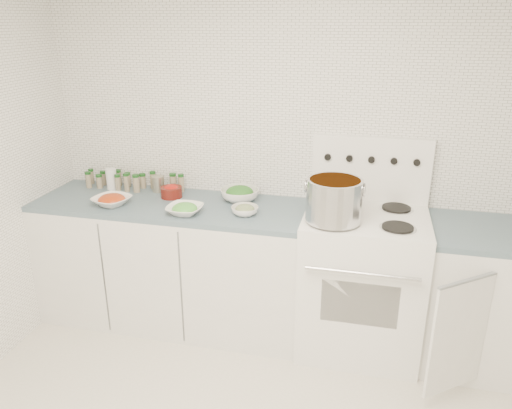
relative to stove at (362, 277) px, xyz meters
The scene contains 13 objects.
room_walls 1.66m from the stove, 112.04° to the right, with size 3.54×3.04×2.52m.
counter_left 1.31m from the stove, behind, with size 1.85×0.62×0.90m.
stove is the anchor object (origin of this frame).
counter_right 0.82m from the stove, ahead, with size 0.89×0.88×0.90m.
stock_pot 0.64m from the stove, 140.30° to the right, with size 0.35×0.33×0.25m.
bowl_tomato 1.73m from the stove, behind, with size 0.29×0.29×0.08m.
bowl_snowpea 1.22m from the stove, behind, with size 0.24×0.24×0.08m.
bowl_broccoli 0.98m from the stove, 169.62° to the left, with size 0.33×0.33×0.11m.
bowl_zucchini 0.88m from the stove, behind, with size 0.23×0.23×0.07m.
bowl_pepper 1.41m from the stove, behind, with size 0.15×0.15×0.09m.
salt_canister 1.90m from the stove, behind, with size 0.08×0.08×0.15m, color white.
tin_can 1.56m from the stove, behind, with size 0.09×0.09×0.11m, color #A19B88.
spice_cluster 1.78m from the stove, behind, with size 0.77×0.16×0.14m.
Camera 1 is at (0.48, -1.75, 2.08)m, focal length 35.00 mm.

